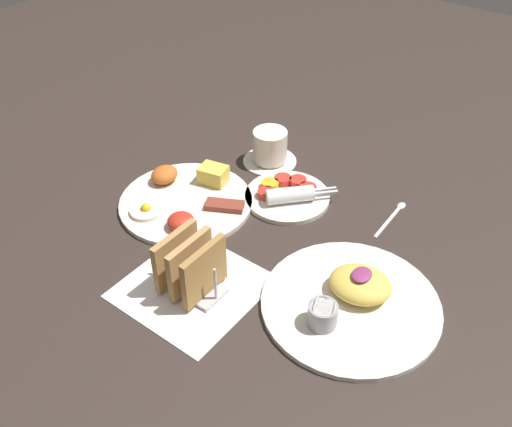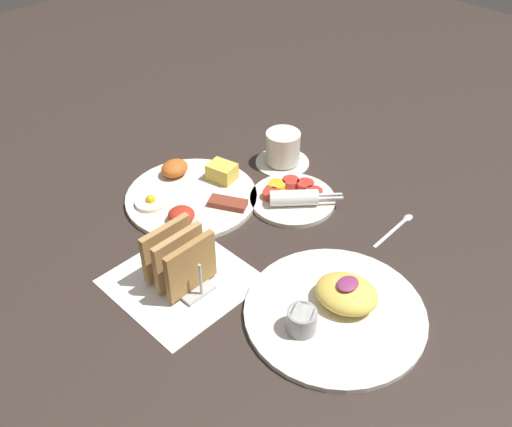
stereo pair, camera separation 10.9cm
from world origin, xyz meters
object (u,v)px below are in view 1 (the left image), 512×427
object	(u,v)px
toast_rack	(190,266)
coffee_cup	(270,148)
plate_breakfast	(185,199)
plate_condiments	(287,194)
plate_foreground	(351,299)

from	to	relation	value
toast_rack	coffee_cup	distance (m)	0.41
plate_breakfast	plate_condiments	distance (m)	0.21
plate_condiments	coffee_cup	distance (m)	0.14
plate_foreground	toast_rack	world-z (taller)	toast_rack
plate_condiments	coffee_cup	xyz separation A→B (m)	(0.09, 0.11, 0.02)
toast_rack	coffee_cup	xyz separation A→B (m)	(0.39, 0.12, -0.02)
plate_foreground	toast_rack	distance (m)	0.27
coffee_cup	plate_condiments	bearing A→B (deg)	-128.99
coffee_cup	plate_foreground	bearing A→B (deg)	-126.43
plate_condiments	toast_rack	size ratio (longest dim) A/B	1.52
plate_breakfast	toast_rack	world-z (taller)	toast_rack
plate_foreground	plate_breakfast	bearing A→B (deg)	84.51
plate_condiments	plate_foreground	distance (m)	0.31
plate_foreground	coffee_cup	world-z (taller)	coffee_cup
plate_breakfast	toast_rack	size ratio (longest dim) A/B	2.33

